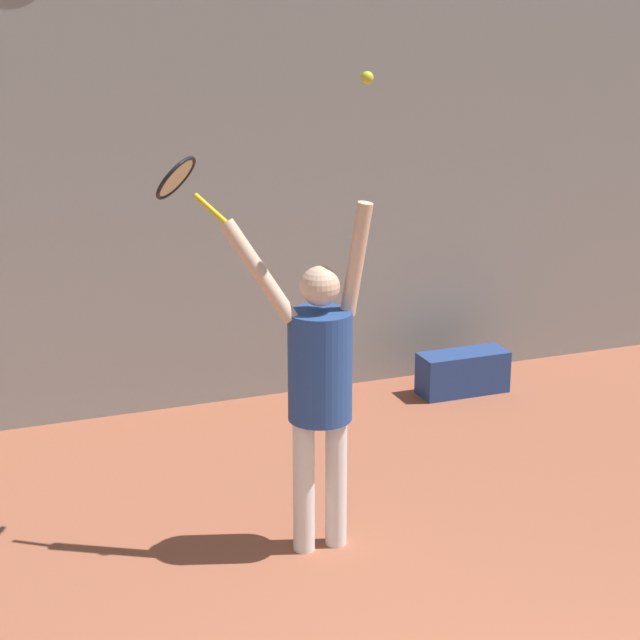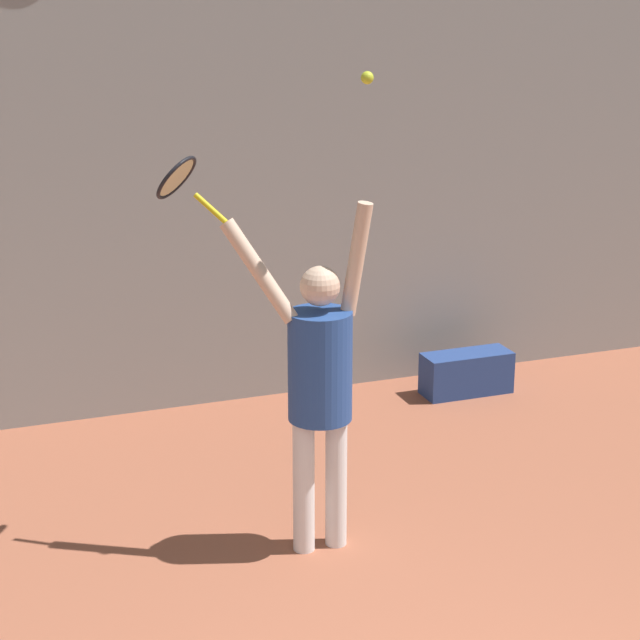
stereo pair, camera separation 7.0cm
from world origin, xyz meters
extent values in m
cube|color=gray|center=(0.00, 5.61, 2.50)|extent=(18.00, 0.10, 5.00)
cylinder|color=white|center=(0.17, 3.01, 0.42)|extent=(0.13, 0.13, 0.84)
cylinder|color=white|center=(0.38, 3.01, 0.42)|extent=(0.13, 0.13, 0.84)
cylinder|color=#26478C|center=(0.28, 3.01, 1.17)|extent=(0.38, 0.38, 0.66)
sphere|color=beige|center=(0.28, 3.01, 1.65)|extent=(0.23, 0.23, 0.23)
cylinder|color=beige|center=(0.49, 2.97, 1.79)|extent=(0.20, 0.19, 0.67)
cylinder|color=beige|center=(-0.04, 3.13, 1.73)|extent=(0.42, 0.36, 0.59)
cylinder|color=yellow|center=(-0.27, 3.32, 2.07)|extent=(0.18, 0.17, 0.17)
torus|color=black|center=(-0.42, 3.46, 2.23)|extent=(0.37, 0.37, 0.27)
cylinder|color=beige|center=(-0.42, 3.46, 2.23)|extent=(0.31, 0.31, 0.22)
sphere|color=#CCDB2D|center=(0.52, 2.92, 2.81)|extent=(0.07, 0.07, 0.07)
cube|color=navy|center=(2.32, 5.05, 0.17)|extent=(0.74, 0.29, 0.35)
camera|label=1|loc=(-1.98, -2.90, 3.41)|focal=65.00mm
camera|label=2|loc=(-1.92, -2.92, 3.41)|focal=65.00mm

